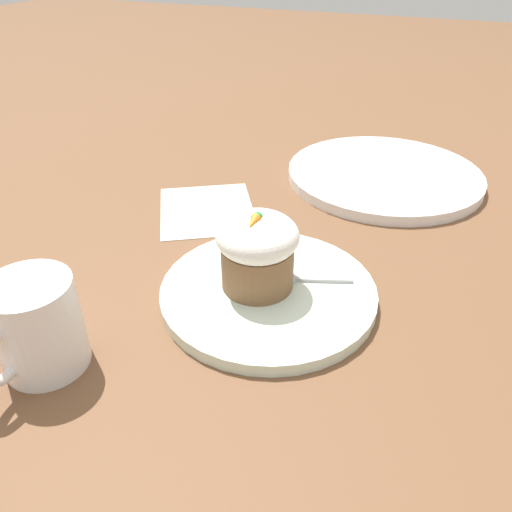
# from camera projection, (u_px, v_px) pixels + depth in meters

# --- Properties ---
(ground_plane) EXTENTS (4.00, 4.00, 0.00)m
(ground_plane) POSITION_uv_depth(u_px,v_px,m) (268.00, 297.00, 0.52)
(ground_plane) COLOR brown
(dessert_plate) EXTENTS (0.22, 0.22, 0.01)m
(dessert_plate) POSITION_uv_depth(u_px,v_px,m) (268.00, 292.00, 0.51)
(dessert_plate) COLOR silver
(dessert_plate) RESTS_ON ground_plane
(carrot_cake) EXTENTS (0.08, 0.08, 0.08)m
(carrot_cake) POSITION_uv_depth(u_px,v_px,m) (256.00, 252.00, 0.49)
(carrot_cake) COLOR brown
(carrot_cake) RESTS_ON dessert_plate
(spoon) EXTENTS (0.06, 0.11, 0.01)m
(spoon) POSITION_uv_depth(u_px,v_px,m) (278.00, 276.00, 0.52)
(spoon) COLOR #B7B7BC
(spoon) RESTS_ON dessert_plate
(coffee_cup) EXTENTS (0.10, 0.07, 0.09)m
(coffee_cup) POSITION_uv_depth(u_px,v_px,m) (36.00, 327.00, 0.42)
(coffee_cup) COLOR white
(coffee_cup) RESTS_ON ground_plane
(side_plate) EXTENTS (0.29, 0.29, 0.02)m
(side_plate) POSITION_uv_depth(u_px,v_px,m) (384.00, 175.00, 0.75)
(side_plate) COLOR white
(side_plate) RESTS_ON ground_plane
(paper_napkin) EXTENTS (0.19, 0.18, 0.00)m
(paper_napkin) POSITION_uv_depth(u_px,v_px,m) (207.00, 209.00, 0.68)
(paper_napkin) COLOR white
(paper_napkin) RESTS_ON ground_plane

